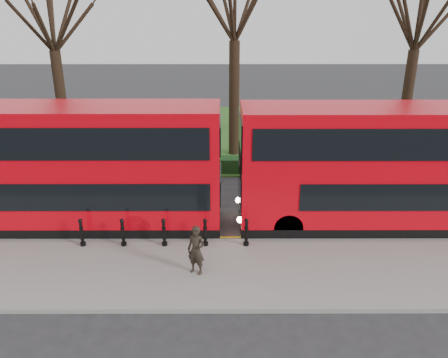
{
  "coord_description": "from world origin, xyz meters",
  "views": [
    {
      "loc": [
        1.36,
        -15.2,
        7.98
      ],
      "look_at": [
        1.4,
        0.5,
        2.0
      ],
      "focal_mm": 35.0,
      "sensor_mm": 36.0,
      "label": 1
    }
  ],
  "objects_px": {
    "bus_rear": "(397,169)",
    "pedestrian": "(196,250)",
    "bus_lead": "(61,168)",
    "bollard_row": "(164,233)"
  },
  "relations": [
    {
      "from": "bus_rear",
      "to": "pedestrian",
      "type": "relative_size",
      "value": 7.39
    },
    {
      "from": "bus_lead",
      "to": "bus_rear",
      "type": "xyz_separation_m",
      "value": [
        12.83,
        -0.0,
        -0.02
      ]
    },
    {
      "from": "pedestrian",
      "to": "bus_rear",
      "type": "bearing_deg",
      "value": 50.72
    },
    {
      "from": "bus_lead",
      "to": "pedestrian",
      "type": "height_order",
      "value": "bus_lead"
    },
    {
      "from": "bollard_row",
      "to": "pedestrian",
      "type": "height_order",
      "value": "pedestrian"
    },
    {
      "from": "bus_lead",
      "to": "pedestrian",
      "type": "bearing_deg",
      "value": -34.27
    },
    {
      "from": "bus_lead",
      "to": "pedestrian",
      "type": "xyz_separation_m",
      "value": [
        5.32,
        -3.63,
        -1.47
      ]
    },
    {
      "from": "bus_lead",
      "to": "bollard_row",
      "type": "bearing_deg",
      "value": -24.5
    },
    {
      "from": "bus_rear",
      "to": "pedestrian",
      "type": "distance_m",
      "value": 8.46
    },
    {
      "from": "bollard_row",
      "to": "bus_lead",
      "type": "distance_m",
      "value": 4.81
    }
  ]
}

